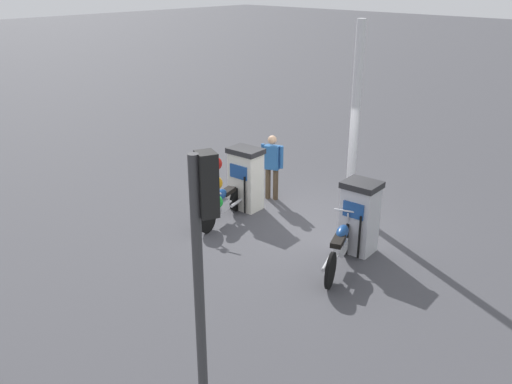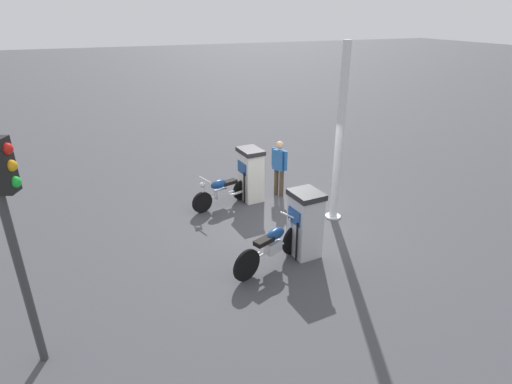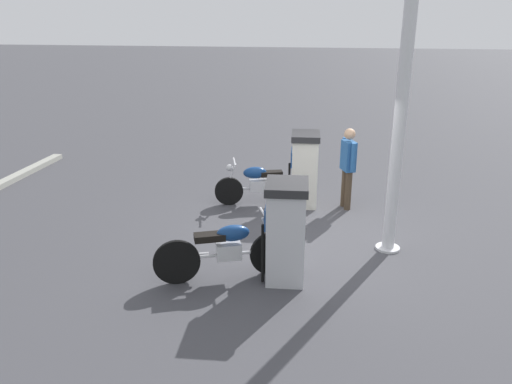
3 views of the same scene
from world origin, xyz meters
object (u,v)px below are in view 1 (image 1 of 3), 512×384
Objects in this scene: fuel_pump_far at (360,217)px; motorcycle_near_pump at (222,203)px; roadside_traffic_light at (204,248)px; canopy_support_pole at (355,124)px; fuel_pump_near at (246,178)px; attendant_person at (272,163)px; motorcycle_far_pump at (340,245)px.

motorcycle_near_pump is (0.90, -3.01, -0.32)m from fuel_pump_far.
canopy_support_pole is (-6.65, -2.44, -0.32)m from roadside_traffic_light.
canopy_support_pole reaches higher than motorcycle_near_pump.
fuel_pump_near is 0.42× the size of roadside_traffic_light.
attendant_person is at bearing 175.88° from fuel_pump_near.
fuel_pump_far is 0.76× the size of motorcycle_far_pump.
canopy_support_pole is at bearing -140.85° from fuel_pump_far.
fuel_pump_far is at bearing 90.00° from fuel_pump_near.
fuel_pump_near is 1.00× the size of fuel_pump_far.
attendant_person is (-1.76, -0.08, 0.49)m from motorcycle_near_pump.
fuel_pump_far is at bearing 39.15° from canopy_support_pole.
motorcycle_near_pump is at bearing -135.03° from roadside_traffic_light.
fuel_pump_near is 0.87m from attendant_person.
motorcycle_far_pump is 0.55× the size of roadside_traffic_light.
roadside_traffic_light is at bearing 40.34° from fuel_pump_near.
roadside_traffic_light is at bearing 20.17° from canopy_support_pole.
canopy_support_pole is (-2.40, -1.42, 1.62)m from motorcycle_far_pump.
attendant_person is at bearing -105.46° from fuel_pump_far.
attendant_person is 0.37× the size of canopy_support_pole.
fuel_pump_near is at bearing -50.16° from canopy_support_pole.
attendant_person is at bearing -177.44° from motorcycle_near_pump.
canopy_support_pole is (-1.57, 1.88, 1.35)m from fuel_pump_near.
motorcycle_far_pump is at bearing 30.61° from canopy_support_pole.
motorcycle_near_pump is 0.42× the size of canopy_support_pole.
fuel_pump_near is at bearing -90.00° from fuel_pump_far.
attendant_person is at bearing -68.61° from canopy_support_pole.
attendant_person is (-1.69, -3.23, 0.45)m from motorcycle_far_pump.
roadside_traffic_light reaches higher than motorcycle_near_pump.
fuel_pump_near reaches higher than motorcycle_near_pump.
motorcycle_far_pump is (0.83, 0.14, -0.27)m from fuel_pump_far.
fuel_pump_near is at bearing -4.12° from attendant_person.
canopy_support_pole is at bearing 144.88° from motorcycle_near_pump.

